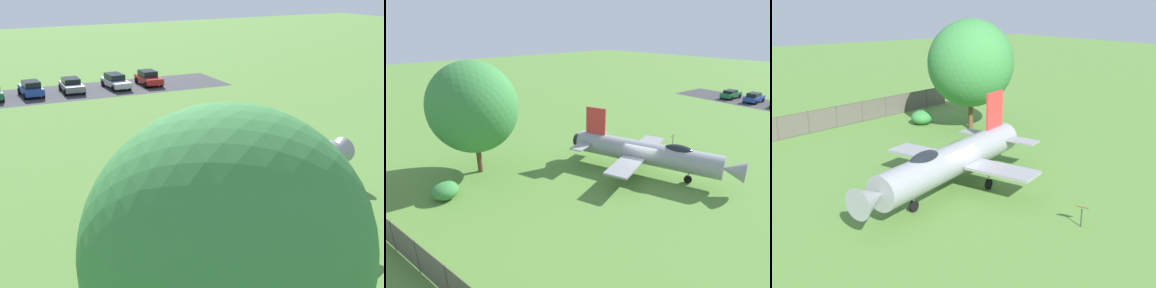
% 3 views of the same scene
% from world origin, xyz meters
% --- Properties ---
extents(ground_plane, '(200.00, 200.00, 0.00)m').
position_xyz_m(ground_plane, '(0.00, 0.00, 0.00)').
color(ground_plane, '#568438').
extents(display_jet, '(9.48, 13.42, 4.94)m').
position_xyz_m(display_jet, '(-0.13, 0.37, 1.81)').
color(display_jet, gray).
rests_on(display_jet, ground_plane).
extents(shade_tree, '(6.85, 7.16, 9.04)m').
position_xyz_m(shade_tree, '(10.00, -9.09, 5.48)').
color(shade_tree, brown).
rests_on(shade_tree, ground_plane).
extents(perimeter_fence, '(5.62, 28.57, 1.87)m').
position_xyz_m(perimeter_fence, '(16.98, 1.01, 0.99)').
color(perimeter_fence, '#4C4238').
rests_on(perimeter_fence, ground_plane).
extents(shrub_near_fence, '(1.86, 1.85, 1.25)m').
position_xyz_m(shrub_near_fence, '(13.75, -6.60, 0.63)').
color(shrub_near_fence, '#387F3D').
rests_on(shrub_near_fence, ground_plane).
extents(info_plaque, '(0.70, 0.58, 1.14)m').
position_xyz_m(info_plaque, '(-7.38, -2.07, 0.85)').
color(info_plaque, '#333333').
rests_on(info_plaque, ground_plane).
extents(parked_car_blue, '(4.08, 2.04, 1.56)m').
position_xyz_m(parked_car_blue, '(-33.43, -4.32, 0.79)').
color(parked_car_blue, '#23429E').
rests_on(parked_car_blue, ground_plane).
extents(parked_car_green, '(4.16, 2.09, 1.42)m').
position_xyz_m(parked_car_green, '(-33.65, -8.06, 0.74)').
color(parked_car_green, '#1E6B3D').
rests_on(parked_car_green, ground_plane).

